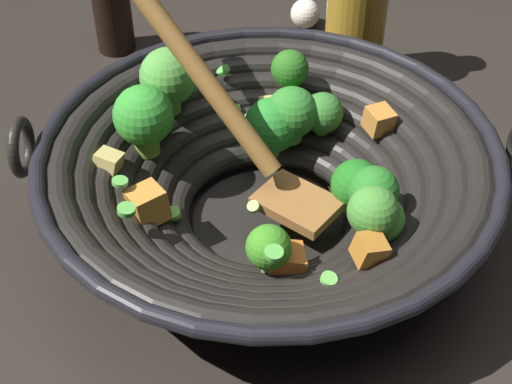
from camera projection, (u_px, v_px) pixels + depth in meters
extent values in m
plane|color=#28231E|center=(268.00, 227.00, 0.70)|extent=(4.00, 4.00, 0.00)
cylinder|color=black|center=(268.00, 223.00, 0.70)|extent=(0.14, 0.14, 0.01)
torus|color=black|center=(268.00, 211.00, 0.69)|extent=(0.20, 0.20, 0.03)
torus|color=black|center=(268.00, 203.00, 0.68)|extent=(0.23, 0.23, 0.03)
torus|color=black|center=(268.00, 195.00, 0.68)|extent=(0.26, 0.26, 0.03)
torus|color=black|center=(269.00, 186.00, 0.67)|extent=(0.29, 0.29, 0.03)
torus|color=black|center=(269.00, 178.00, 0.66)|extent=(0.32, 0.32, 0.03)
torus|color=black|center=(269.00, 169.00, 0.66)|extent=(0.35, 0.35, 0.03)
torus|color=black|center=(269.00, 160.00, 0.65)|extent=(0.38, 0.38, 0.03)
torus|color=black|center=(269.00, 151.00, 0.64)|extent=(0.41, 0.41, 0.01)
torus|color=black|center=(21.00, 147.00, 0.65)|extent=(0.03, 0.05, 0.05)
cylinder|color=#74A34D|center=(268.00, 266.00, 0.61)|extent=(0.01, 0.01, 0.01)
sphere|color=#3C8921|center=(269.00, 247.00, 0.60)|extent=(0.04, 0.04, 0.04)
cylinder|color=#689E3A|center=(354.00, 205.00, 0.68)|extent=(0.02, 0.02, 0.01)
sphere|color=#1F6D1C|center=(356.00, 184.00, 0.66)|extent=(0.05, 0.05, 0.05)
cylinder|color=#64AD40|center=(271.00, 148.00, 0.74)|extent=(0.02, 0.02, 0.01)
sphere|color=#27842B|center=(272.00, 125.00, 0.72)|extent=(0.05, 0.05, 0.05)
cylinder|color=#79AB3D|center=(147.00, 144.00, 0.69)|extent=(0.03, 0.03, 0.02)
sphere|color=green|center=(144.00, 115.00, 0.67)|extent=(0.06, 0.06, 0.06)
cylinder|color=#87BD54|center=(289.00, 90.00, 0.75)|extent=(0.02, 0.02, 0.02)
sphere|color=#29681C|center=(290.00, 69.00, 0.73)|extent=(0.04, 0.04, 0.04)
cylinder|color=#7FC346|center=(321.00, 131.00, 0.74)|extent=(0.02, 0.02, 0.01)
sphere|color=#33752C|center=(323.00, 113.00, 0.73)|extent=(0.04, 0.04, 0.04)
cylinder|color=#7DB25D|center=(370.00, 234.00, 0.61)|extent=(0.03, 0.03, 0.02)
sphere|color=#448D33|center=(373.00, 211.00, 0.60)|extent=(0.04, 0.04, 0.04)
cylinder|color=#6CA844|center=(376.00, 241.00, 0.63)|extent=(0.03, 0.03, 0.02)
sphere|color=green|center=(380.00, 219.00, 0.61)|extent=(0.04, 0.04, 0.04)
cylinder|color=#5F9E46|center=(291.00, 134.00, 0.74)|extent=(0.03, 0.03, 0.01)
sphere|color=#2E7D2A|center=(292.00, 112.00, 0.72)|extent=(0.05, 0.05, 0.05)
cylinder|color=#73C25B|center=(370.00, 216.00, 0.64)|extent=(0.02, 0.02, 0.02)
sphere|color=#287625|center=(374.00, 191.00, 0.63)|extent=(0.04, 0.04, 0.04)
cylinder|color=#6B9C47|center=(171.00, 104.00, 0.73)|extent=(0.03, 0.03, 0.02)
sphere|color=#52A13F|center=(168.00, 76.00, 0.70)|extent=(0.05, 0.05, 0.05)
cube|color=#D9C36B|center=(108.00, 164.00, 0.66)|extent=(0.03, 0.03, 0.03)
cube|color=#CE8336|center=(379.00, 120.00, 0.71)|extent=(0.03, 0.03, 0.03)
cube|color=#E1C067|center=(275.00, 115.00, 0.75)|extent=(0.05, 0.04, 0.04)
cube|color=#C36528|center=(284.00, 264.00, 0.62)|extent=(0.04, 0.04, 0.04)
cube|color=#C67F31|center=(147.00, 205.00, 0.64)|extent=(0.04, 0.04, 0.03)
cube|color=#BB7329|center=(370.00, 250.00, 0.58)|extent=(0.03, 0.03, 0.03)
cylinder|color=#56B247|center=(126.00, 210.00, 0.60)|extent=(0.02, 0.02, 0.01)
cylinder|color=#6BC651|center=(329.00, 279.00, 0.57)|extent=(0.02, 0.02, 0.01)
cylinder|color=#99D166|center=(280.00, 206.00, 0.66)|extent=(0.02, 0.02, 0.01)
cylinder|color=#56B247|center=(120.00, 182.00, 0.63)|extent=(0.02, 0.02, 0.01)
cylinder|color=#6BC651|center=(173.00, 214.00, 0.66)|extent=(0.01, 0.01, 0.01)
cylinder|color=#99D166|center=(254.00, 207.00, 0.65)|extent=(0.01, 0.01, 0.01)
cylinder|color=#56B247|center=(223.00, 70.00, 0.75)|extent=(0.02, 0.02, 0.01)
cylinder|color=#99D166|center=(249.00, 118.00, 0.74)|extent=(0.01, 0.01, 0.01)
cylinder|color=#6BC651|center=(236.00, 109.00, 0.75)|extent=(0.02, 0.02, 0.01)
cylinder|color=#56B247|center=(274.00, 253.00, 0.57)|extent=(0.02, 0.02, 0.01)
cube|color=brown|center=(297.00, 203.00, 0.66)|extent=(0.08, 0.06, 0.01)
cylinder|color=olive|center=(172.00, 36.00, 0.64)|extent=(0.23, 0.06, 0.20)
cylinder|color=black|center=(111.00, 3.00, 0.90)|extent=(0.05, 0.05, 0.12)
cylinder|color=#AD7F23|center=(356.00, 20.00, 0.84)|extent=(0.07, 0.07, 0.15)
sphere|color=silver|center=(305.00, 14.00, 0.97)|extent=(0.04, 0.04, 0.04)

